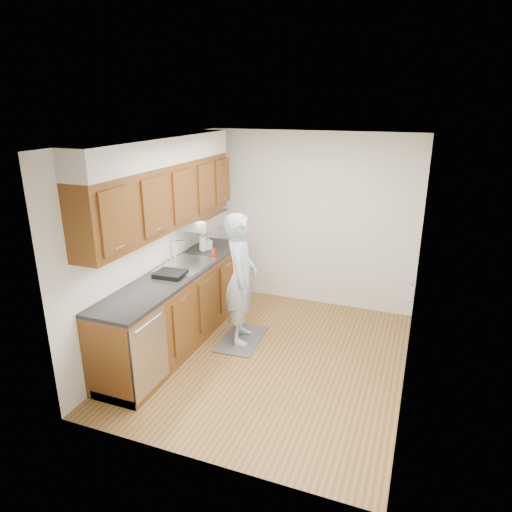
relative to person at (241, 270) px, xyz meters
The scene contains 14 objects.
floor 1.09m from the person, 29.32° to the right, with size 3.50×3.50×0.00m, color olive.
ceiling 1.66m from the person, 29.32° to the right, with size 3.50×3.50×0.00m, color white.
wall_left 1.09m from the person, 164.92° to the right, with size 0.02×3.50×2.50m, color silver.
wall_right 2.03m from the person, ahead, with size 0.02×3.50×2.50m, color silver.
wall_back 1.59m from the person, 71.78° to the left, with size 3.00×0.02×2.50m, color silver.
counter 0.89m from the person, 158.93° to the right, with size 0.64×2.80×1.30m.
upper_cabinets 1.34m from the person, 164.90° to the right, with size 0.47×2.80×1.21m.
closet_door 1.98m from the person, ahead, with size 0.02×1.22×2.05m, color silver.
floor_mat 0.93m from the person, ahead, with size 0.48×0.81×0.02m, color #565658.
person is the anchor object (origin of this frame).
soap_bottle_a 0.94m from the person, 145.78° to the left, with size 0.12×0.12×0.30m, color silver.
soap_bottle_b 0.96m from the person, 140.54° to the left, with size 0.09×0.09×0.20m, color silver.
soda_can 0.62m from the person, 147.44° to the left, with size 0.06×0.06×0.12m, color red.
dish_rack 0.84m from the person, 146.17° to the right, with size 0.34×0.28×0.05m, color black.
Camera 1 is at (1.52, -4.46, 2.88)m, focal length 32.00 mm.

